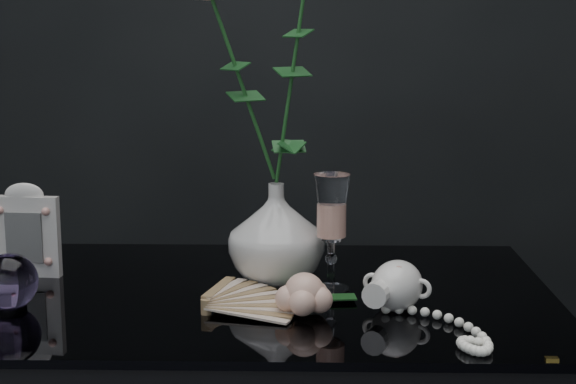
# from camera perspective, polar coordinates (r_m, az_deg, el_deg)

# --- Properties ---
(vase) EXTENTS (0.19, 0.19, 0.16)m
(vase) POSITION_cam_1_polar(r_m,az_deg,el_deg) (1.39, -0.76, -2.70)
(vase) COLOR silver
(vase) RESTS_ON table
(wine_glass) EXTENTS (0.07, 0.07, 0.18)m
(wine_glass) POSITION_cam_1_polar(r_m,az_deg,el_deg) (1.35, 2.82, -2.68)
(wine_glass) COLOR white
(wine_glass) RESTS_ON table
(picture_frame) EXTENTS (0.12, 0.10, 0.15)m
(picture_frame) POSITION_cam_1_polar(r_m,az_deg,el_deg) (1.49, -16.57, -2.35)
(picture_frame) COLOR silver
(picture_frame) RESTS_ON table
(paperweight) EXTENTS (0.10, 0.10, 0.08)m
(paperweight) POSITION_cam_1_polar(r_m,az_deg,el_deg) (1.34, -17.57, -5.53)
(paperweight) COLOR #8C6FB4
(paperweight) RESTS_ON table
(paper_fan) EXTENTS (0.27, 0.22, 0.03)m
(paper_fan) POSITION_cam_1_polar(r_m,az_deg,el_deg) (1.26, -5.32, -7.30)
(paper_fan) COLOR beige
(paper_fan) RESTS_ON table
(loose_rose) EXTENTS (0.20, 0.22, 0.06)m
(loose_rose) POSITION_cam_1_polar(r_m,az_deg,el_deg) (1.25, 1.07, -6.61)
(loose_rose) COLOR #F6B69E
(loose_rose) RESTS_ON table
(pearl_jar) EXTENTS (0.33, 0.34, 0.08)m
(pearl_jar) POSITION_cam_1_polar(r_m,az_deg,el_deg) (1.29, 7.05, -5.88)
(pearl_jar) COLOR white
(pearl_jar) RESTS_ON table
(roses) EXTENTS (0.23, 0.11, 0.47)m
(roses) POSITION_cam_1_polar(r_m,az_deg,el_deg) (1.35, -1.07, 9.44)
(roses) COLOR #F0B698
(roses) RESTS_ON vase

